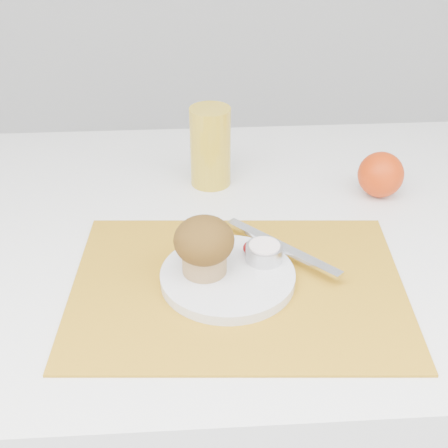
{
  "coord_description": "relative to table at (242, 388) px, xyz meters",
  "views": [
    {
      "loc": [
        -0.09,
        -0.8,
        1.3
      ],
      "look_at": [
        -0.04,
        -0.02,
        0.8
      ],
      "focal_mm": 50.0,
      "sensor_mm": 36.0,
      "label": 1
    }
  ],
  "objects": [
    {
      "name": "butter_knife",
      "position": [
        0.04,
        -0.09,
        0.4
      ],
      "size": [
        0.16,
        0.16,
        0.01
      ],
      "primitive_type": "cube",
      "rotation": [
        0.0,
        0.0,
        -0.82
      ],
      "color": "silver",
      "rests_on": "plate"
    },
    {
      "name": "plate",
      "position": [
        -0.04,
        -0.15,
        0.39
      ],
      "size": [
        0.19,
        0.19,
        0.02
      ],
      "primitive_type": "cylinder",
      "rotation": [
        0.0,
        0.0,
        -0.0
      ],
      "color": "silver",
      "rests_on": "placemat"
    },
    {
      "name": "ramekin",
      "position": [
        0.01,
        -0.12,
        0.41
      ],
      "size": [
        0.06,
        0.06,
        0.02
      ],
      "primitive_type": "cylinder",
      "rotation": [
        0.0,
        0.0,
        0.16
      ],
      "color": "silver",
      "rests_on": "plate"
    },
    {
      "name": "cream",
      "position": [
        0.01,
        -0.12,
        0.42
      ],
      "size": [
        0.06,
        0.06,
        0.01
      ],
      "primitive_type": "cylinder",
      "rotation": [
        0.0,
        0.0,
        0.34
      ],
      "color": "white",
      "rests_on": "ramekin"
    },
    {
      "name": "table",
      "position": [
        0.0,
        0.0,
        0.0
      ],
      "size": [
        1.2,
        0.8,
        0.75
      ],
      "primitive_type": "cube",
      "color": "white",
      "rests_on": "ground"
    },
    {
      "name": "raspberry_near",
      "position": [
        -0.0,
        -0.1,
        0.4
      ],
      "size": [
        0.02,
        0.02,
        0.02
      ],
      "primitive_type": "ellipsoid",
      "color": "#580203",
      "rests_on": "plate"
    },
    {
      "name": "placemat",
      "position": [
        -0.03,
        -0.16,
        0.38
      ],
      "size": [
        0.49,
        0.37,
        0.0
      ],
      "primitive_type": "cube",
      "rotation": [
        0.0,
        0.0,
        -0.07
      ],
      "color": "#BB831A",
      "rests_on": "table"
    },
    {
      "name": "muffin",
      "position": [
        -0.07,
        -0.14,
        0.44
      ],
      "size": [
        0.09,
        0.09,
        0.09
      ],
      "color": "tan",
      "rests_on": "plate"
    },
    {
      "name": "raspberry_far",
      "position": [
        0.0,
        -0.12,
        0.4
      ],
      "size": [
        0.02,
        0.02,
        0.02
      ],
      "primitive_type": "ellipsoid",
      "color": "#61020D",
      "rests_on": "plate"
    },
    {
      "name": "orange",
      "position": [
        0.24,
        0.09,
        0.41
      ],
      "size": [
        0.08,
        0.08,
        0.08
      ],
      "primitive_type": "sphere",
      "color": "red",
      "rests_on": "table"
    },
    {
      "name": "juice_glass",
      "position": [
        -0.05,
        0.15,
        0.45
      ],
      "size": [
        0.09,
        0.09,
        0.15
      ],
      "primitive_type": "cylinder",
      "rotation": [
        0.0,
        0.0,
        0.24
      ],
      "color": "gold",
      "rests_on": "table"
    }
  ]
}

